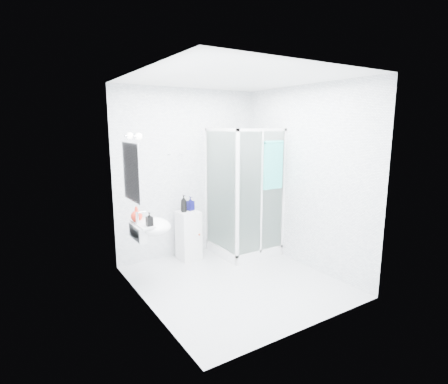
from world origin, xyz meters
TOP-DOWN VIEW (x-y plane):
  - room at (0.00, 0.00)m, footprint 2.40×2.60m
  - shower_enclosure at (0.67, 0.77)m, footprint 0.90×0.95m
  - wall_basin at (-0.99, 0.45)m, footprint 0.46×0.56m
  - mirror at (-1.19, 0.45)m, footprint 0.02×0.60m
  - vanity_lights at (-1.14, 0.45)m, footprint 0.10×0.40m
  - wall_hooks at (-0.25, 1.26)m, footprint 0.23×0.06m
  - storage_cabinet at (-0.15, 1.06)m, footprint 0.32×0.34m
  - hand_towel at (0.93, 0.36)m, footprint 0.34×0.05m
  - shampoo_bottle_a at (-0.21, 1.07)m, footprint 0.12×0.12m
  - shampoo_bottle_b at (-0.08, 1.11)m, footprint 0.12×0.12m
  - soap_dispenser_orange at (-1.11, 0.56)m, footprint 0.15×0.15m
  - soap_dispenser_black at (-1.05, 0.27)m, footprint 0.07×0.08m

SIDE VIEW (x-z plane):
  - storage_cabinet at x=-0.15m, z-range 0.00..0.75m
  - shower_enclosure at x=0.67m, z-range -0.55..1.45m
  - wall_basin at x=-0.99m, z-range 0.62..0.97m
  - shampoo_bottle_b at x=-0.08m, z-range 0.75..0.97m
  - shampoo_bottle_a at x=-0.21m, z-range 0.75..1.01m
  - soap_dispenser_black at x=-1.05m, z-range 0.86..1.03m
  - soap_dispenser_orange at x=-1.11m, z-range 0.86..1.05m
  - room at x=0.00m, z-range 0.00..2.60m
  - hand_towel at x=0.93m, z-range 1.12..1.84m
  - mirror at x=-1.19m, z-range 1.15..1.85m
  - wall_hooks at x=-0.25m, z-range 1.60..1.64m
  - vanity_lights at x=-1.14m, z-range 1.88..1.96m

